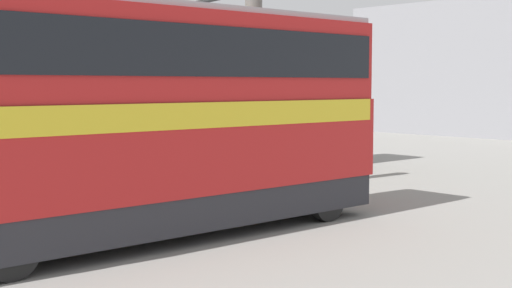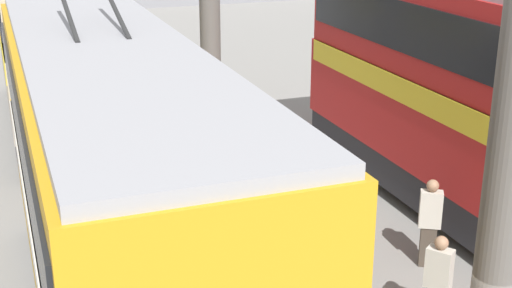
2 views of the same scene
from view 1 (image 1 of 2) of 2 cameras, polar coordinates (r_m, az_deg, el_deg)
The scene contains 4 objects.
support_column_far at distance 23.11m, azimuth -0.19°, elevation 6.00°, with size 1.00×1.00×8.19m.
bus_left_far at distance 16.13m, azimuth -6.85°, elevation 2.93°, with size 11.30×2.54×5.83m.
bus_right_far at distance 28.80m, azimuth 0.40°, elevation 3.52°, with size 9.91×2.54×5.61m.
person_by_left_row at distance 17.21m, azimuth -15.16°, elevation -3.77°, with size 0.42×0.48×1.81m.
Camera 1 is at (-2.30, -17.21, 3.47)m, focal length 50.00 mm.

